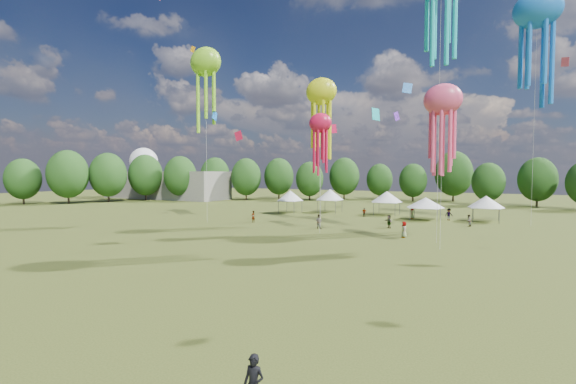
% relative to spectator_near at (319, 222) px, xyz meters
% --- Properties ---
extents(ground, '(300.00, 300.00, 0.00)m').
position_rel_spectator_near_xyz_m(ground, '(6.59, -36.27, -0.96)').
color(ground, '#384416').
rests_on(ground, ground).
extents(spectator_near, '(1.04, 0.87, 1.92)m').
position_rel_spectator_near_xyz_m(spectator_near, '(0.00, 0.00, 0.00)').
color(spectator_near, gray).
rests_on(spectator_near, ground).
extents(spectators_far, '(29.75, 21.06, 1.91)m').
position_rel_spectator_near_xyz_m(spectators_far, '(9.51, 10.32, -0.06)').
color(spectators_far, gray).
rests_on(spectators_far, ground).
extents(festival_tents, '(37.72, 9.99, 4.44)m').
position_rel_spectator_near_xyz_m(festival_tents, '(3.28, 19.08, 2.19)').
color(festival_tents, '#47474C').
rests_on(festival_tents, ground).
extents(show_kites, '(48.30, 27.23, 32.61)m').
position_rel_spectator_near_xyz_m(show_kites, '(9.17, 5.20, 21.43)').
color(show_kites, yellow).
rests_on(show_kites, ground).
extents(small_kites, '(80.59, 59.75, 43.97)m').
position_rel_spectator_near_xyz_m(small_kites, '(5.59, 6.70, 28.15)').
color(small_kites, yellow).
rests_on(small_kites, ground).
extents(treeline, '(201.57, 95.24, 13.43)m').
position_rel_spectator_near_xyz_m(treeline, '(2.73, 26.25, 5.58)').
color(treeline, '#38281C').
rests_on(treeline, ground).
extents(hangar, '(40.00, 12.00, 8.00)m').
position_rel_spectator_near_xyz_m(hangar, '(-65.41, 35.73, 3.04)').
color(hangar, gray).
rests_on(hangar, ground).
extents(radome, '(9.00, 9.00, 16.00)m').
position_rel_spectator_near_xyz_m(radome, '(-81.41, 41.73, 9.03)').
color(radome, white).
rests_on(radome, ground).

